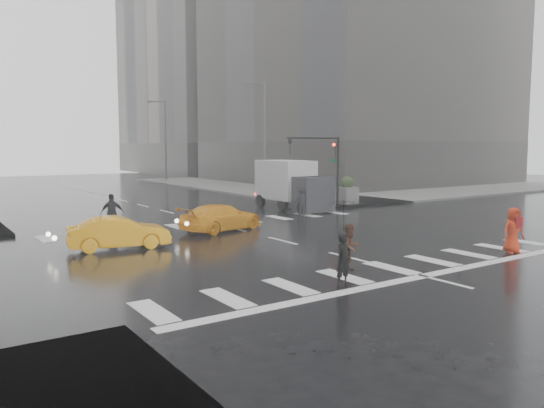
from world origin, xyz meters
TOP-DOWN VIEW (x-y plane):
  - ground at (0.00, 0.00)m, footprint 120.00×120.00m
  - sidewalk_ne at (19.50, 17.50)m, footprint 35.00×35.00m
  - building_ne at (29.00, 27.00)m, footprint 26.05×26.05m
  - building_ne_far at (29.00, 56.00)m, footprint 26.05×26.05m
  - road_markings at (0.00, 0.00)m, footprint 18.00×48.00m
  - traffic_signal_pole at (9.01, 8.01)m, footprint 4.45×0.42m
  - street_lamp_near at (10.87, 18.00)m, footprint 2.15×0.22m
  - street_lamp_far at (10.87, 38.00)m, footprint 2.15×0.22m
  - planter_west at (7.00, 8.20)m, footprint 1.10×1.10m
  - planter_mid at (9.00, 8.20)m, footprint 1.10×1.10m
  - planter_east at (11.00, 8.20)m, footprint 1.10×1.10m
  - pedestrian_black at (-2.75, -6.80)m, footprint 1.07×1.08m
  - pedestrian_brown at (-1.32, -5.50)m, footprint 0.76×0.61m
  - pedestrian_orange at (5.44, -6.80)m, footprint 0.95×0.77m
  - pedestrian_far_a at (-5.12, 6.08)m, footprint 1.13×0.82m
  - pedestrian_far_b at (5.72, 6.18)m, footprint 1.20×0.90m
  - taxi_mid at (-6.13, 2.08)m, footprint 3.93×1.95m
  - taxi_rear at (-0.80, 3.77)m, footprint 4.09×2.70m
  - box_truck at (6.89, 8.66)m, footprint 2.13×5.69m

SIDE VIEW (x-z plane):
  - ground at x=0.00m, z-range 0.00..0.00m
  - road_markings at x=0.00m, z-range 0.00..0.01m
  - sidewalk_ne at x=19.50m, z-range 0.00..0.15m
  - taxi_rear at x=-0.80m, z-range 0.00..1.24m
  - taxi_mid at x=-6.13m, z-range 0.00..1.24m
  - pedestrian_brown at x=-1.32m, z-range 0.00..1.47m
  - pedestrian_far_b at x=5.72m, z-range 0.00..1.66m
  - pedestrian_orange at x=5.44m, z-range 0.01..1.69m
  - pedestrian_far_a at x=-5.12m, z-range 0.00..1.76m
  - planter_west at x=7.00m, z-range 0.08..1.88m
  - planter_mid at x=9.00m, z-range 0.08..1.88m
  - planter_east at x=11.00m, z-range 0.08..1.88m
  - box_truck at x=6.89m, z-range 0.10..3.12m
  - pedestrian_black at x=-2.75m, z-range 0.46..2.89m
  - traffic_signal_pole at x=9.01m, z-range 0.97..5.47m
  - street_lamp_near at x=10.87m, z-range 0.45..9.45m
  - street_lamp_far at x=10.87m, z-range 0.45..9.45m
  - building_ne_far at x=29.00m, z-range -1.73..34.27m
  - building_ne at x=29.00m, z-range -1.79..40.21m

